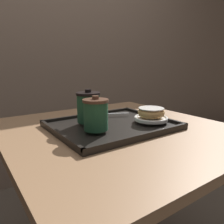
% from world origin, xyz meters
% --- Properties ---
extents(wall_behind, '(8.00, 0.05, 2.40)m').
position_xyz_m(wall_behind, '(0.00, 1.10, 1.20)').
color(wall_behind, '#7A6656').
rests_on(wall_behind, ground_plane).
extents(cafe_table, '(0.86, 0.89, 0.72)m').
position_xyz_m(cafe_table, '(0.00, 0.00, 0.54)').
color(cafe_table, '#846042').
rests_on(cafe_table, ground_plane).
extents(serving_tray, '(0.46, 0.38, 0.02)m').
position_xyz_m(serving_tray, '(-0.02, 0.02, 0.73)').
color(serving_tray, black).
rests_on(serving_tray, cafe_table).
extents(coffee_cup_front, '(0.09, 0.09, 0.12)m').
position_xyz_m(coffee_cup_front, '(-0.12, -0.04, 0.80)').
color(coffee_cup_front, '#235638').
rests_on(coffee_cup_front, serving_tray).
extents(coffee_cup_rear, '(0.10, 0.10, 0.13)m').
position_xyz_m(coffee_cup_rear, '(-0.09, 0.07, 0.80)').
color(coffee_cup_rear, '#235638').
rests_on(coffee_cup_rear, serving_tray).
extents(plate_with_chocolate_donut, '(0.14, 0.14, 0.01)m').
position_xyz_m(plate_with_chocolate_donut, '(0.13, -0.05, 0.75)').
color(plate_with_chocolate_donut, white).
rests_on(plate_with_chocolate_donut, serving_tray).
extents(donut_chocolate_glazed, '(0.11, 0.11, 0.04)m').
position_xyz_m(donut_chocolate_glazed, '(0.13, -0.05, 0.78)').
color(donut_chocolate_glazed, tan).
rests_on(donut_chocolate_glazed, plate_with_chocolate_donut).
extents(spoon, '(0.15, 0.09, 0.01)m').
position_xyz_m(spoon, '(0.02, 0.15, 0.75)').
color(spoon, silver).
rests_on(spoon, serving_tray).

